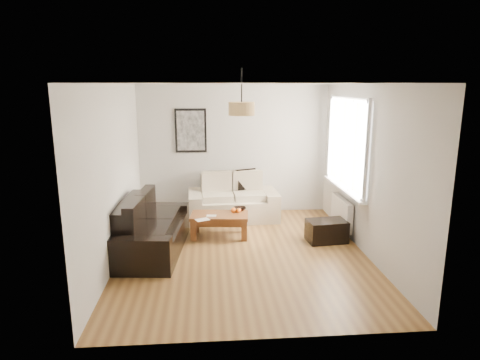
{
  "coord_description": "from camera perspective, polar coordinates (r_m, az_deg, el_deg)",
  "views": [
    {
      "loc": [
        -0.53,
        -6.06,
        2.58
      ],
      "look_at": [
        0.0,
        0.6,
        1.05
      ],
      "focal_mm": 31.08,
      "sensor_mm": 36.0,
      "label": 1
    }
  ],
  "objects": [
    {
      "name": "orange_b",
      "position": [
        7.28,
        -0.09,
        -4.17
      ],
      "size": [
        0.09,
        0.09,
        0.07
      ],
      "primitive_type": "sphere",
      "rotation": [
        0.0,
        0.0,
        -0.34
      ],
      "color": "#FF5415",
      "rests_on": "fruit_bowl"
    },
    {
      "name": "ceiling",
      "position": [
        6.09,
        0.46,
        13.08
      ],
      "size": [
        3.8,
        4.5,
        0.0
      ],
      "primitive_type": null,
      "color": "white",
      "rests_on": "floor"
    },
    {
      "name": "papers",
      "position": [
        6.93,
        -5.18,
        -5.45
      ],
      "size": [
        0.26,
        0.23,
        0.01
      ],
      "primitive_type": "cube",
      "rotation": [
        0.0,
        0.0,
        0.42
      ],
      "color": "silver",
      "rests_on": "coffee_table"
    },
    {
      "name": "cushion_right",
      "position": [
        8.29,
        0.84,
        0.1
      ],
      "size": [
        0.43,
        0.27,
        0.41
      ],
      "primitive_type": "cube",
      "rotation": [
        0.0,
        0.0,
        0.37
      ],
      "color": "black",
      "rests_on": "loveseat_cream"
    },
    {
      "name": "floor",
      "position": [
        6.61,
        0.42,
        -10.08
      ],
      "size": [
        4.5,
        4.5,
        0.0
      ],
      "primitive_type": "plane",
      "color": "brown",
      "rests_on": "ground"
    },
    {
      "name": "loveseat_cream",
      "position": [
        8.15,
        -0.97,
        -2.42
      ],
      "size": [
        1.76,
        1.02,
        0.86
      ],
      "primitive_type": null,
      "rotation": [
        0.0,
        0.0,
        0.04
      ],
      "color": "#BFB899",
      "rests_on": "floor"
    },
    {
      "name": "pendant_shade",
      "position": [
        6.39,
        0.22,
        9.75
      ],
      "size": [
        0.4,
        0.4,
        0.2
      ],
      "primitive_type": "cylinder",
      "color": "tan",
      "rests_on": "ceiling"
    },
    {
      "name": "radiator",
      "position": [
        7.58,
        13.76,
        -4.36
      ],
      "size": [
        0.1,
        0.9,
        0.52
      ],
      "primitive_type": "cube",
      "color": "white",
      "rests_on": "wall_right"
    },
    {
      "name": "window_bay",
      "position": [
        7.33,
        14.57,
        4.8
      ],
      "size": [
        0.14,
        1.9,
        1.6
      ],
      "primitive_type": null,
      "color": "white",
      "rests_on": "wall_right"
    },
    {
      "name": "coffee_table",
      "position": [
        7.27,
        -2.82,
        -6.22
      ],
      "size": [
        1.03,
        0.63,
        0.4
      ],
      "primitive_type": null,
      "rotation": [
        0.0,
        0.0,
        -0.09
      ],
      "color": "brown",
      "rests_on": "floor"
    },
    {
      "name": "wall_back",
      "position": [
        8.43,
        -0.89,
        4.16
      ],
      "size": [
        3.8,
        0.04,
        2.6
      ],
      "primitive_type": null,
      "color": "silver",
      "rests_on": "floor"
    },
    {
      "name": "orange_c",
      "position": [
        7.28,
        -0.92,
        -4.17
      ],
      "size": [
        0.11,
        0.11,
        0.09
      ],
      "primitive_type": "sphere",
      "rotation": [
        0.0,
        0.0,
        0.27
      ],
      "color": "orange",
      "rests_on": "fruit_bowl"
    },
    {
      "name": "fruit_bowl",
      "position": [
        7.4,
        -0.05,
        -3.98
      ],
      "size": [
        0.25,
        0.25,
        0.06
      ],
      "primitive_type": "imported",
      "rotation": [
        0.0,
        0.0,
        0.1
      ],
      "color": "black",
      "rests_on": "coffee_table"
    },
    {
      "name": "cushion_left",
      "position": [
        8.26,
        -3.18,
        -0.05
      ],
      "size": [
        0.39,
        0.14,
        0.39
      ],
      "primitive_type": "cube",
      "rotation": [
        0.0,
        0.0,
        0.06
      ],
      "color": "black",
      "rests_on": "loveseat_cream"
    },
    {
      "name": "sofa_leather",
      "position": [
        6.72,
        -12.07,
        -6.23
      ],
      "size": [
        1.11,
        1.99,
        0.83
      ],
      "primitive_type": null,
      "rotation": [
        0.0,
        0.0,
        1.48
      ],
      "color": "black",
      "rests_on": "floor"
    },
    {
      "name": "wall_right",
      "position": [
        6.66,
        16.96,
        1.24
      ],
      "size": [
        0.04,
        4.5,
        2.6
      ],
      "primitive_type": null,
      "color": "silver",
      "rests_on": "floor"
    },
    {
      "name": "poster",
      "position": [
        8.34,
        -6.77,
        6.75
      ],
      "size": [
        0.62,
        0.04,
        0.87
      ],
      "primitive_type": null,
      "color": "black",
      "rests_on": "wall_back"
    },
    {
      "name": "ottoman",
      "position": [
        7.19,
        11.79,
        -6.85
      ],
      "size": [
        0.68,
        0.48,
        0.37
      ],
      "primitive_type": "cube",
      "rotation": [
        0.0,
        0.0,
        0.1
      ],
      "color": "black",
      "rests_on": "floor"
    },
    {
      "name": "orange_a",
      "position": [
        7.27,
        -0.23,
        -4.21
      ],
      "size": [
        0.09,
        0.09,
        0.08
      ],
      "primitive_type": "sphere",
      "rotation": [
        0.0,
        0.0,
        -0.15
      ],
      "color": "orange",
      "rests_on": "fruit_bowl"
    },
    {
      "name": "wall_front",
      "position": [
        4.06,
        3.21,
        -5.53
      ],
      "size": [
        3.8,
        0.04,
        2.6
      ],
      "primitive_type": null,
      "color": "silver",
      "rests_on": "floor"
    },
    {
      "name": "wall_left",
      "position": [
        6.35,
        -16.91,
        0.69
      ],
      "size": [
        0.04,
        4.5,
        2.6
      ],
      "primitive_type": null,
      "color": "silver",
      "rests_on": "floor"
    }
  ]
}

